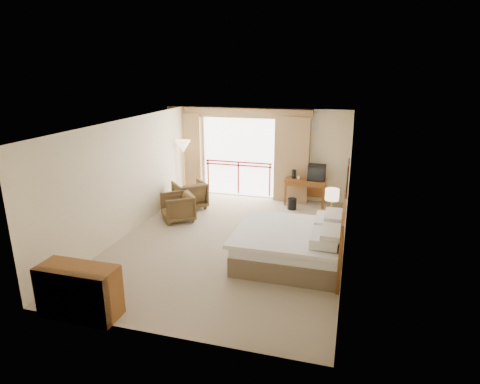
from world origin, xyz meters
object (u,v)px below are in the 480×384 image
(armchair_near, at_px, (178,220))
(table_lamp, at_px, (332,195))
(side_table, at_px, (178,200))
(desk, at_px, (306,184))
(floor_lamp, at_px, (183,149))
(bed, at_px, (292,244))
(nightstand, at_px, (330,226))
(wastebasket, at_px, (292,204))
(armchair_far, at_px, (190,207))
(dresser, at_px, (79,291))
(tv, at_px, (317,173))

(armchair_near, bearing_deg, table_lamp, 51.89)
(side_table, bearing_deg, desk, 26.70)
(desk, relative_size, floor_lamp, 0.66)
(table_lamp, height_order, armchair_near, table_lamp)
(bed, height_order, side_table, bed)
(bed, relative_size, nightstand, 3.51)
(desk, xyz_separation_m, armchair_near, (-3.01, -2.24, -0.59))
(wastebasket, bearing_deg, floor_lamp, 176.57)
(desk, bearing_deg, bed, -85.19)
(nightstand, height_order, desk, desk)
(armchair_far, bearing_deg, floor_lamp, -101.43)
(armchair_near, height_order, dresser, dresser)
(desk, height_order, armchair_near, desk)
(wastebasket, relative_size, armchair_far, 0.37)
(desk, distance_m, wastebasket, 0.78)
(wastebasket, distance_m, dresser, 6.45)
(side_table, distance_m, dresser, 4.91)
(armchair_near, bearing_deg, armchair_far, 147.26)
(armchair_near, bearing_deg, floor_lamp, 160.44)
(side_table, bearing_deg, bed, -31.43)
(table_lamp, height_order, desk, table_lamp)
(tv, bearing_deg, nightstand, -56.31)
(table_lamp, bearing_deg, desk, 110.43)
(floor_lamp, bearing_deg, nightstand, -23.61)
(armchair_near, bearing_deg, bed, 27.19)
(bed, bearing_deg, nightstand, 65.02)
(bed, xyz_separation_m, floor_lamp, (-3.80, 3.37, 1.14))
(desk, bearing_deg, side_table, -151.35)
(table_lamp, xyz_separation_m, tv, (-0.55, 2.22, -0.06))
(tv, xyz_separation_m, dresser, (-3.07, -6.47, -0.55))
(tv, xyz_separation_m, armchair_near, (-3.31, -2.18, -0.98))
(nightstand, xyz_separation_m, armchair_near, (-3.86, 0.09, -0.30))
(floor_lamp, distance_m, dresser, 6.30)
(bed, bearing_deg, floor_lamp, 138.41)
(wastebasket, distance_m, floor_lamp, 3.59)
(dresser, bearing_deg, armchair_far, 96.78)
(table_lamp, bearing_deg, armchair_far, 164.93)
(table_lamp, distance_m, armchair_far, 4.22)
(nightstand, relative_size, floor_lamp, 0.34)
(desk, height_order, armchair_far, desk)
(bed, height_order, desk, bed)
(wastebasket, relative_size, side_table, 0.63)
(armchair_far, relative_size, armchair_near, 1.08)
(table_lamp, relative_size, armchair_far, 0.66)
(side_table, relative_size, dresser, 0.39)
(wastebasket, height_order, dresser, dresser)
(nightstand, bearing_deg, dresser, -135.16)
(bed, relative_size, dresser, 1.67)
(tv, height_order, armchair_far, tv)
(tv, distance_m, armchair_far, 3.72)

